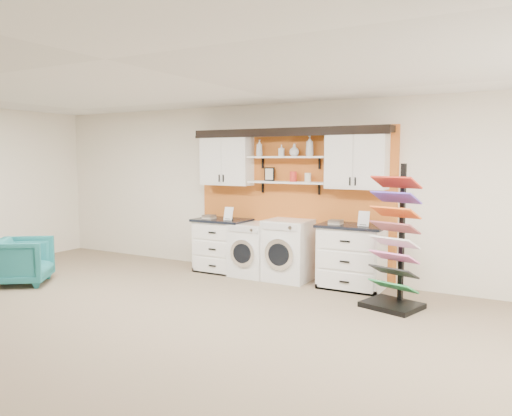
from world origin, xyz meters
The scene contains 22 objects.
floor centered at (0.00, 0.00, 0.00)m, with size 10.00×10.00×0.00m, color #8C745E.
ceiling centered at (0.00, 0.00, 2.80)m, with size 10.00×10.00×0.00m, color white.
wall_back centered at (0.00, 4.00, 1.40)m, with size 10.00×10.00×0.00m, color #EEE3CE.
accent_panel centered at (0.00, 3.96, 1.20)m, with size 3.40×0.07×2.40m, color #C86422.
upper_cabinet_left centered at (-1.13, 3.79, 1.88)m, with size 0.90×0.35×0.84m.
upper_cabinet_right centered at (1.13, 3.79, 1.88)m, with size 0.90×0.35×0.84m.
shelf_lower centered at (0.00, 3.80, 1.53)m, with size 1.32×0.28×0.03m, color white.
shelf_upper centered at (0.00, 3.80, 1.93)m, with size 1.32×0.28×0.03m, color white.
crown_molding centered at (0.00, 3.81, 2.33)m, with size 3.30×0.41×0.13m.
picture_frame centered at (-0.35, 3.85, 1.66)m, with size 0.18×0.02×0.22m.
canister_red centered at (0.10, 3.80, 1.62)m, with size 0.11×0.11×0.16m, color red.
canister_cream centered at (0.35, 3.80, 1.61)m, with size 0.10×0.10×0.14m, color silver.
base_cabinet_left centered at (-1.13, 3.64, 0.45)m, with size 0.91×0.66×0.90m.
base_cabinet_right centered at (1.13, 3.64, 0.47)m, with size 0.97×0.66×0.95m.
washer centered at (-0.54, 3.64, 0.43)m, with size 0.62×0.71×0.87m.
dryer centered at (0.10, 3.64, 0.48)m, with size 0.68×0.71×0.95m.
sample_rack centered at (1.91, 2.99, 0.57)m, with size 0.80×0.72×1.85m.
armchair centered at (-3.32, 1.43, 0.35)m, with size 0.76×0.78×0.71m, color #1D7378.
soap_bottle_a centered at (-0.51, 3.80, 2.08)m, with size 0.10×0.10×0.27m, color silver.
soap_bottle_b centered at (-0.11, 3.80, 2.04)m, with size 0.08×0.08×0.18m, color silver.
soap_bottle_c centered at (0.11, 3.80, 2.04)m, with size 0.15×0.15×0.19m, color silver.
soap_bottle_d centered at (0.37, 3.80, 2.10)m, with size 0.12×0.12×0.31m, color silver.
Camera 1 is at (3.42, -3.35, 1.92)m, focal length 35.00 mm.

